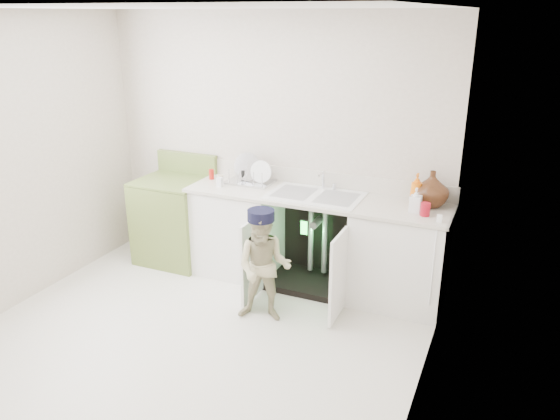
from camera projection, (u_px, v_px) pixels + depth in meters
name	position (u px, v px, depth m)	size (l,w,h in m)	color
ground	(198.00, 335.00, 4.43)	(3.50, 3.50, 0.00)	beige
room_shell	(189.00, 188.00, 4.00)	(6.00, 5.50, 1.26)	beige
counter_run	(317.00, 239.00, 5.09)	(2.44, 1.02, 1.21)	white
avocado_stove	(175.00, 219.00, 5.66)	(0.70, 0.65, 1.09)	olive
repair_worker	(264.00, 266.00, 4.51)	(0.54, 0.64, 0.98)	#C5B98D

